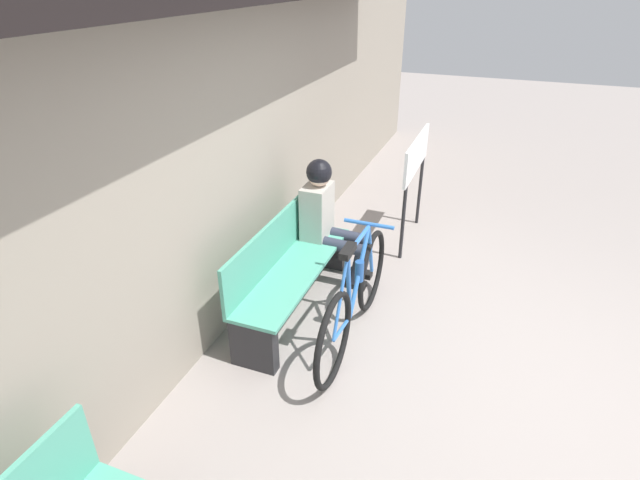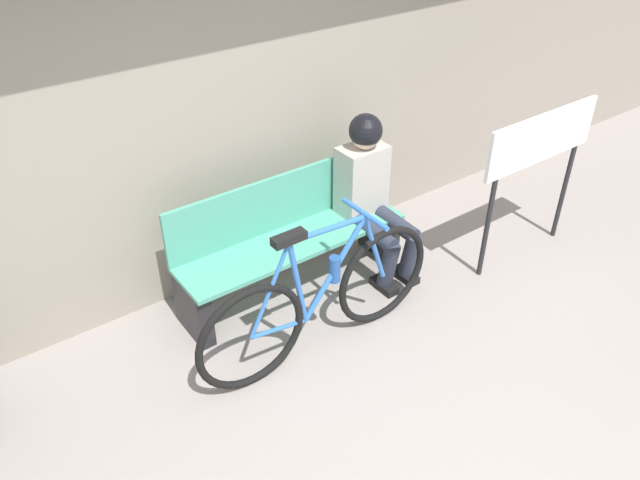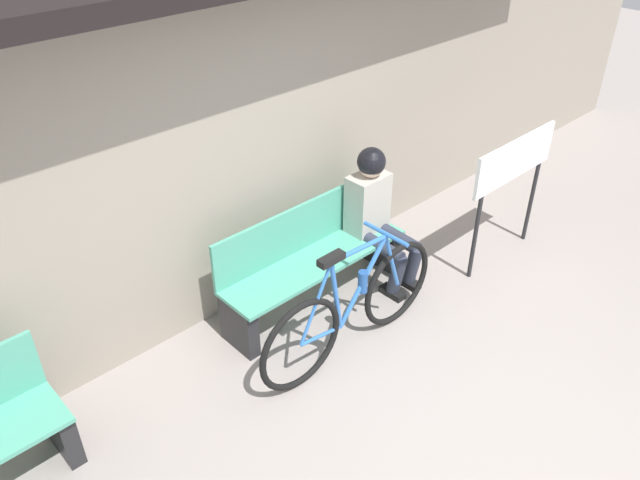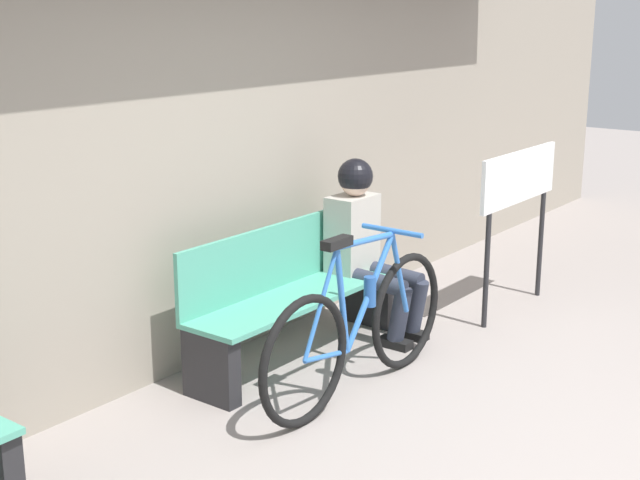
# 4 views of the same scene
# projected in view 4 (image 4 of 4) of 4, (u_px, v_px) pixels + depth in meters

# --- Properties ---
(ground_plane) EXTENTS (24.00, 24.00, 0.00)m
(ground_plane) POSITION_uv_depth(u_px,v_px,m) (550.00, 466.00, 4.22)
(ground_plane) COLOR gray
(storefront_wall) EXTENTS (12.00, 0.56, 3.20)m
(storefront_wall) POSITION_uv_depth(u_px,v_px,m) (198.00, 87.00, 5.13)
(storefront_wall) COLOR #9E9384
(storefront_wall) RESTS_ON ground_plane
(park_bench_near) EXTENTS (1.65, 0.42, 0.82)m
(park_bench_near) POSITION_uv_depth(u_px,v_px,m) (292.00, 298.00, 5.45)
(park_bench_near) COLOR #51A88E
(park_bench_near) RESTS_ON ground_plane
(bicycle) EXTENTS (1.68, 0.40, 0.95)m
(bicycle) POSITION_uv_depth(u_px,v_px,m) (360.00, 328.00, 4.93)
(bicycle) COLOR black
(bicycle) RESTS_ON ground_plane
(person_seated) EXTENTS (0.34, 0.64, 1.17)m
(person_seated) POSITION_uv_depth(u_px,v_px,m) (365.00, 236.00, 5.78)
(person_seated) COLOR #2D3342
(person_seated) RESTS_ON ground_plane
(signboard) EXTENTS (1.08, 0.04, 1.15)m
(signboard) POSITION_uv_depth(u_px,v_px,m) (519.00, 189.00, 6.16)
(signboard) COLOR #232326
(signboard) RESTS_ON ground_plane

